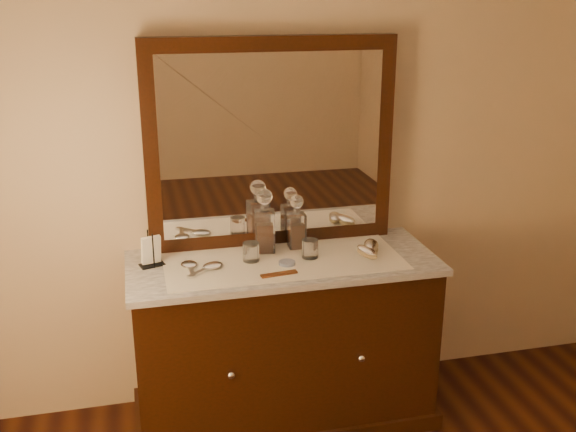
% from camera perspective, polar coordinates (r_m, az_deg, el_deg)
% --- Properties ---
extents(room_shell, '(8.50, 9.00, 2.80)m').
position_cam_1_polar(room_shell, '(1.25, 20.79, -13.65)').
color(room_shell, black).
rests_on(room_shell, ground).
extents(dresser_cabinet, '(1.40, 0.55, 0.82)m').
position_cam_1_polar(dresser_cabinet, '(3.32, -0.41, -10.81)').
color(dresser_cabinet, black).
rests_on(dresser_cabinet, floor).
extents(dresser_plinth, '(1.46, 0.59, 0.08)m').
position_cam_1_polar(dresser_plinth, '(3.51, -0.40, -16.06)').
color(dresser_plinth, black).
rests_on(dresser_plinth, floor).
extents(knob_left, '(0.04, 0.04, 0.04)m').
position_cam_1_polar(knob_left, '(3.01, -4.87, -13.36)').
color(knob_left, silver).
rests_on(knob_left, dresser_cabinet).
extents(knob_right, '(0.04, 0.04, 0.04)m').
position_cam_1_polar(knob_right, '(3.14, 6.27, -11.96)').
color(knob_right, silver).
rests_on(knob_right, dresser_cabinet).
extents(marble_top, '(1.44, 0.59, 0.03)m').
position_cam_1_polar(marble_top, '(3.13, -0.43, -4.02)').
color(marble_top, white).
rests_on(marble_top, dresser_cabinet).
extents(mirror_frame, '(1.20, 0.08, 1.00)m').
position_cam_1_polar(mirror_frame, '(3.20, -1.45, 6.18)').
color(mirror_frame, black).
rests_on(mirror_frame, marble_top).
extents(mirror_glass, '(1.06, 0.01, 0.86)m').
position_cam_1_polar(mirror_glass, '(3.17, -1.32, 6.05)').
color(mirror_glass, white).
rests_on(mirror_glass, marble_top).
extents(lace_runner, '(1.10, 0.45, 0.00)m').
position_cam_1_polar(lace_runner, '(3.10, -0.35, -3.87)').
color(lace_runner, white).
rests_on(lace_runner, marble_top).
extents(pin_dish, '(0.09, 0.09, 0.01)m').
position_cam_1_polar(pin_dish, '(3.06, -0.08, -4.02)').
color(pin_dish, white).
rests_on(pin_dish, lace_runner).
extents(comb, '(0.17, 0.05, 0.01)m').
position_cam_1_polar(comb, '(2.96, -0.77, -4.96)').
color(comb, brown).
rests_on(comb, lace_runner).
extents(napkin_rack, '(0.12, 0.09, 0.16)m').
position_cam_1_polar(napkin_rack, '(3.10, -11.59, -3.03)').
color(napkin_rack, black).
rests_on(napkin_rack, marble_top).
extents(decanter_left, '(0.11, 0.11, 0.31)m').
position_cam_1_polar(decanter_left, '(3.18, -2.00, -0.96)').
color(decanter_left, '#8D3F14').
rests_on(decanter_left, lace_runner).
extents(decanter_right, '(0.08, 0.08, 0.27)m').
position_cam_1_polar(decanter_right, '(3.23, 0.75, -0.96)').
color(decanter_right, '#8D3F14').
rests_on(decanter_right, lace_runner).
extents(brush_near, '(0.10, 0.15, 0.04)m').
position_cam_1_polar(brush_near, '(3.18, 6.76, -3.05)').
color(brush_near, '#8E7B57').
rests_on(brush_near, lace_runner).
extents(brush_far, '(0.11, 0.17, 0.04)m').
position_cam_1_polar(brush_far, '(3.24, 7.11, -2.60)').
color(brush_far, '#8E7B57').
rests_on(brush_far, lace_runner).
extents(hand_mirror_outer, '(0.08, 0.19, 0.02)m').
position_cam_1_polar(hand_mirror_outer, '(3.06, -8.40, -4.22)').
color(hand_mirror_outer, silver).
rests_on(hand_mirror_outer, lace_runner).
extents(hand_mirror_inner, '(0.19, 0.17, 0.02)m').
position_cam_1_polar(hand_mirror_inner, '(3.04, -6.66, -4.33)').
color(hand_mirror_inner, silver).
rests_on(hand_mirror_inner, lace_runner).
extents(tumblers, '(0.35, 0.10, 0.09)m').
position_cam_1_polar(tumblers, '(3.11, -0.63, -2.93)').
color(tumblers, white).
rests_on(tumblers, lace_runner).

